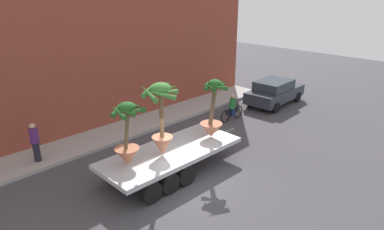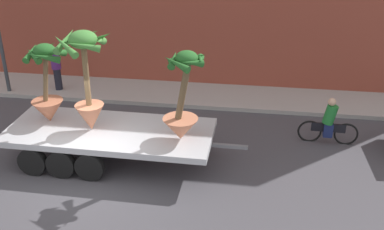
{
  "view_description": "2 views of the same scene",
  "coord_description": "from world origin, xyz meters",
  "px_view_note": "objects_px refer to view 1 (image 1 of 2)",
  "views": [
    {
      "loc": [
        -7.98,
        -8.04,
        7.09
      ],
      "look_at": [
        2.22,
        2.04,
        1.73
      ],
      "focal_mm": 32.29,
      "sensor_mm": 36.0,
      "label": 1
    },
    {
      "loc": [
        4.23,
        -9.94,
        7.07
      ],
      "look_at": [
        2.55,
        1.51,
        1.46
      ],
      "focal_mm": 43.1,
      "sensor_mm": 36.0,
      "label": 2
    }
  ],
  "objects_px": {
    "flatbed_trailer": "(166,157)",
    "pedestrian_near_gate": "(35,142)",
    "parked_car": "(275,92)",
    "cyclist": "(232,108)",
    "potted_palm_middle": "(161,118)",
    "potted_palm_front": "(212,115)",
    "potted_palm_rear": "(127,139)"
  },
  "relations": [
    {
      "from": "potted_palm_front",
      "to": "pedestrian_near_gate",
      "type": "relative_size",
      "value": 1.47
    },
    {
      "from": "flatbed_trailer",
      "to": "potted_palm_middle",
      "type": "xyz_separation_m",
      "value": [
        -0.25,
        -0.07,
        1.72
      ]
    },
    {
      "from": "potted_palm_rear",
      "to": "potted_palm_front",
      "type": "xyz_separation_m",
      "value": [
        4.0,
        -0.49,
        -0.01
      ]
    },
    {
      "from": "potted_palm_middle",
      "to": "potted_palm_front",
      "type": "bearing_deg",
      "value": -3.96
    },
    {
      "from": "potted_palm_middle",
      "to": "potted_palm_front",
      "type": "xyz_separation_m",
      "value": [
        2.66,
        -0.18,
        -0.51
      ]
    },
    {
      "from": "potted_palm_middle",
      "to": "parked_car",
      "type": "xyz_separation_m",
      "value": [
        10.92,
        1.83,
        -1.66
      ]
    },
    {
      "from": "potted_palm_middle",
      "to": "pedestrian_near_gate",
      "type": "distance_m",
      "value": 5.68
    },
    {
      "from": "potted_palm_rear",
      "to": "cyclist",
      "type": "xyz_separation_m",
      "value": [
        8.2,
        1.7,
        -1.33
      ]
    },
    {
      "from": "flatbed_trailer",
      "to": "cyclist",
      "type": "relative_size",
      "value": 3.75
    },
    {
      "from": "potted_palm_front",
      "to": "pedestrian_near_gate",
      "type": "xyz_separation_m",
      "value": [
        -5.68,
        4.76,
        -0.94
      ]
    },
    {
      "from": "cyclist",
      "to": "potted_palm_rear",
      "type": "bearing_deg",
      "value": -168.3
    },
    {
      "from": "potted_palm_middle",
      "to": "cyclist",
      "type": "distance_m",
      "value": 7.37
    },
    {
      "from": "potted_palm_middle",
      "to": "parked_car",
      "type": "height_order",
      "value": "potted_palm_middle"
    },
    {
      "from": "potted_palm_front",
      "to": "flatbed_trailer",
      "type": "bearing_deg",
      "value": 173.9
    },
    {
      "from": "parked_car",
      "to": "potted_palm_front",
      "type": "bearing_deg",
      "value": -166.33
    },
    {
      "from": "flatbed_trailer",
      "to": "potted_palm_front",
      "type": "bearing_deg",
      "value": -6.1
    },
    {
      "from": "flatbed_trailer",
      "to": "parked_car",
      "type": "height_order",
      "value": "parked_car"
    },
    {
      "from": "cyclist",
      "to": "parked_car",
      "type": "relative_size",
      "value": 0.42
    },
    {
      "from": "potted_palm_middle",
      "to": "potted_palm_front",
      "type": "distance_m",
      "value": 2.71
    },
    {
      "from": "potted_palm_middle",
      "to": "cyclist",
      "type": "relative_size",
      "value": 1.57
    },
    {
      "from": "flatbed_trailer",
      "to": "parked_car",
      "type": "distance_m",
      "value": 10.81
    },
    {
      "from": "potted_palm_rear",
      "to": "potted_palm_front",
      "type": "height_order",
      "value": "potted_palm_front"
    },
    {
      "from": "parked_car",
      "to": "pedestrian_near_gate",
      "type": "xyz_separation_m",
      "value": [
        -13.94,
        2.75,
        0.21
      ]
    },
    {
      "from": "potted_palm_rear",
      "to": "potted_palm_front",
      "type": "distance_m",
      "value": 4.03
    },
    {
      "from": "flatbed_trailer",
      "to": "parked_car",
      "type": "bearing_deg",
      "value": 9.32
    },
    {
      "from": "pedestrian_near_gate",
      "to": "potted_palm_rear",
      "type": "bearing_deg",
      "value": -68.56
    },
    {
      "from": "potted_palm_rear",
      "to": "pedestrian_near_gate",
      "type": "height_order",
      "value": "potted_palm_rear"
    },
    {
      "from": "flatbed_trailer",
      "to": "pedestrian_near_gate",
      "type": "bearing_deg",
      "value": 125.99
    },
    {
      "from": "cyclist",
      "to": "parked_car",
      "type": "xyz_separation_m",
      "value": [
        4.06,
        -0.18,
        0.16
      ]
    },
    {
      "from": "cyclist",
      "to": "pedestrian_near_gate",
      "type": "relative_size",
      "value": 1.08
    },
    {
      "from": "pedestrian_near_gate",
      "to": "potted_palm_middle",
      "type": "bearing_deg",
      "value": -56.58
    },
    {
      "from": "potted_palm_rear",
      "to": "cyclist",
      "type": "bearing_deg",
      "value": 11.7
    }
  ]
}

